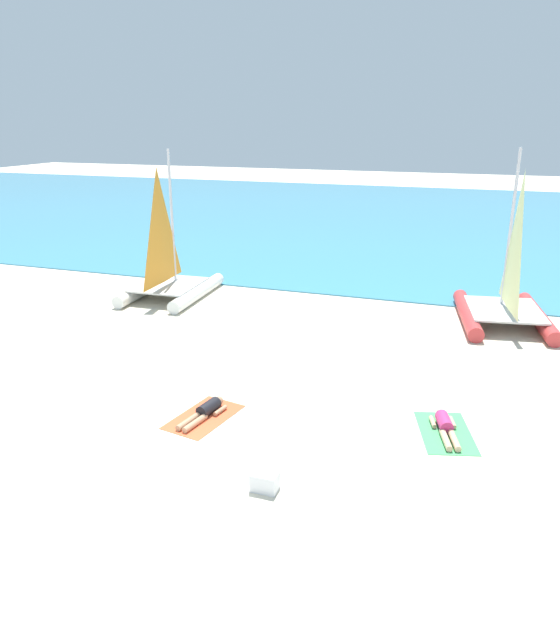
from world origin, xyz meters
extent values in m
plane|color=beige|center=(0.00, 10.00, 0.00)|extent=(120.00, 120.00, 0.00)
cube|color=teal|center=(0.00, 32.38, 0.03)|extent=(120.00, 40.00, 0.05)
cylinder|color=#CC3838|center=(4.95, 10.92, 0.25)|extent=(1.21, 4.42, 0.50)
cylinder|color=#CC3838|center=(7.23, 11.30, 0.25)|extent=(1.21, 4.42, 0.50)
cube|color=silver|center=(6.12, 10.90, 0.53)|extent=(2.73, 3.15, 0.06)
cylinder|color=silver|center=(6.02, 11.52, 3.12)|extent=(0.10, 0.10, 5.24)
pyramid|color=#EAEA99|center=(6.19, 10.50, 2.96)|extent=(0.44, 2.28, 4.40)
cylinder|color=white|center=(-7.23, 10.23, 0.24)|extent=(0.67, 4.26, 0.49)
cylinder|color=white|center=(-5.00, 10.33, 0.24)|extent=(0.67, 4.26, 0.49)
cube|color=silver|center=(-6.11, 10.08, 0.52)|extent=(2.34, 2.81, 0.06)
cylinder|color=silver|center=(-6.13, 10.68, 3.01)|extent=(0.10, 0.10, 5.06)
pyramid|color=orange|center=(-6.09, 9.68, 2.86)|extent=(0.16, 2.22, 4.25)
cube|color=#EA5933|center=(-0.53, 1.67, 0.01)|extent=(1.43, 2.07, 0.01)
cylinder|color=black|center=(-0.50, 1.86, 0.16)|extent=(0.41, 0.66, 0.30)
sphere|color=tan|center=(-0.42, 2.26, 0.16)|extent=(0.22, 0.22, 0.22)
cylinder|color=tan|center=(-0.71, 1.24, 0.08)|extent=(0.28, 0.79, 0.14)
cylinder|color=tan|center=(-0.53, 1.21, 0.08)|extent=(0.28, 0.79, 0.14)
cylinder|color=tan|center=(-0.69, 2.06, 0.07)|extent=(0.18, 0.46, 0.10)
cylinder|color=tan|center=(-0.25, 1.97, 0.07)|extent=(0.18, 0.46, 0.10)
cube|color=#4CB266|center=(4.85, 2.76, 0.01)|extent=(1.57, 2.13, 0.01)
cylinder|color=#D83372|center=(4.80, 2.95, 0.16)|extent=(0.46, 0.68, 0.30)
sphere|color=#D8AD84|center=(4.69, 3.34, 0.16)|extent=(0.22, 0.22, 0.22)
cylinder|color=#D8AD84|center=(4.89, 2.30, 0.08)|extent=(0.35, 0.79, 0.14)
cylinder|color=#D8AD84|center=(5.06, 2.35, 0.08)|extent=(0.35, 0.79, 0.14)
cylinder|color=#D8AD84|center=(4.55, 3.04, 0.07)|extent=(0.22, 0.46, 0.10)
cylinder|color=#D8AD84|center=(4.97, 3.16, 0.07)|extent=(0.22, 0.46, 0.10)
cube|color=white|center=(1.81, -0.54, 0.18)|extent=(0.50, 0.36, 0.36)
camera|label=1|loc=(5.19, -9.47, 6.62)|focal=33.40mm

